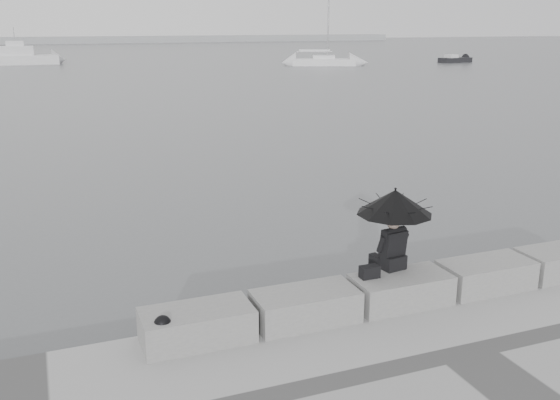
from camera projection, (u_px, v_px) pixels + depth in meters
name	position (u px, v px, depth m)	size (l,w,h in m)	color
ground	(384.00, 320.00, 10.77)	(360.00, 360.00, 0.00)	#4E5053
stone_block_far_left	(197.00, 325.00, 8.97)	(1.60, 0.80, 0.50)	slate
stone_block_left	(305.00, 307.00, 9.56)	(1.60, 0.80, 0.50)	slate
stone_block_centre	(401.00, 290.00, 10.16)	(1.60, 0.80, 0.50)	slate
stone_block_right	(486.00, 275.00, 10.75)	(1.60, 0.80, 0.50)	slate
seated_person	(395.00, 210.00, 10.13)	(1.25, 1.25, 1.39)	black
bag	(370.00, 272.00, 9.99)	(0.31, 0.18, 0.20)	black
mooring_bollard	(163.00, 338.00, 8.61)	(0.37, 0.37, 0.59)	black
distant_landmass	(15.00, 40.00, 146.02)	(180.00, 8.00, 2.80)	gray
sailboat_right	(324.00, 61.00, 73.95)	(7.73, 5.01, 12.90)	silver
motor_cruiser	(24.00, 57.00, 75.75)	(8.16, 2.98, 4.50)	silver
small_motorboat	(455.00, 60.00, 79.94)	(4.63, 2.17, 1.10)	black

